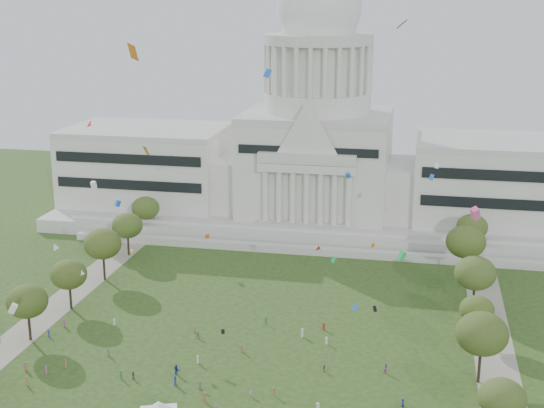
% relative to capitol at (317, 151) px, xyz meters
% --- Properties ---
extents(ground, '(400.00, 400.00, 0.00)m').
position_rel_capitol_xyz_m(ground, '(0.00, -113.59, -22.30)').
color(ground, '#294519').
rests_on(ground, ground).
extents(capitol, '(160.00, 64.50, 91.30)m').
position_rel_capitol_xyz_m(capitol, '(0.00, 0.00, 0.00)').
color(capitol, '#B9B7AD').
rests_on(capitol, ground).
extents(path_left, '(8.00, 160.00, 0.04)m').
position_rel_capitol_xyz_m(path_left, '(-48.00, -83.59, -22.28)').
color(path_left, gray).
rests_on(path_left, ground).
extents(path_right, '(8.00, 160.00, 0.04)m').
position_rel_capitol_xyz_m(path_right, '(48.00, -83.59, -22.28)').
color(path_right, gray).
rests_on(path_right, ground).
extents(row_tree_r_1, '(7.58, 7.58, 10.78)m').
position_rel_capitol_xyz_m(row_tree_r_1, '(46.22, -115.34, -14.64)').
color(row_tree_r_1, black).
rests_on(row_tree_r_1, ground).
extents(row_tree_l_2, '(8.42, 8.42, 11.97)m').
position_rel_capitol_xyz_m(row_tree_l_2, '(-45.04, -96.29, -13.79)').
color(row_tree_l_2, black).
rests_on(row_tree_l_2, ground).
extents(row_tree_r_2, '(9.55, 9.55, 13.58)m').
position_rel_capitol_xyz_m(row_tree_r_2, '(44.17, -96.15, -12.64)').
color(row_tree_r_2, black).
rests_on(row_tree_r_2, ground).
extents(row_tree_l_3, '(8.12, 8.12, 11.55)m').
position_rel_capitol_xyz_m(row_tree_l_3, '(-44.09, -79.67, -14.09)').
color(row_tree_l_3, black).
rests_on(row_tree_l_3, ground).
extents(row_tree_r_3, '(7.01, 7.01, 9.98)m').
position_rel_capitol_xyz_m(row_tree_r_3, '(44.40, -79.10, -15.21)').
color(row_tree_r_3, black).
rests_on(row_tree_r_3, ground).
extents(row_tree_l_4, '(9.29, 9.29, 13.21)m').
position_rel_capitol_xyz_m(row_tree_l_4, '(-44.08, -61.17, -12.90)').
color(row_tree_l_4, black).
rests_on(row_tree_l_4, ground).
extents(row_tree_r_4, '(9.19, 9.19, 13.06)m').
position_rel_capitol_xyz_m(row_tree_r_4, '(44.76, -63.55, -13.01)').
color(row_tree_r_4, black).
rests_on(row_tree_r_4, ground).
extents(row_tree_l_5, '(8.33, 8.33, 11.85)m').
position_rel_capitol_xyz_m(row_tree_l_5, '(-45.22, -42.58, -13.88)').
color(row_tree_l_5, black).
rests_on(row_tree_l_5, ground).
extents(row_tree_r_5, '(9.82, 9.82, 13.96)m').
position_rel_capitol_xyz_m(row_tree_r_5, '(43.49, -43.40, -12.37)').
color(row_tree_r_5, black).
rests_on(row_tree_r_5, ground).
extents(row_tree_l_6, '(8.19, 8.19, 11.64)m').
position_rel_capitol_xyz_m(row_tree_l_6, '(-46.87, -24.45, -14.02)').
color(row_tree_l_6, black).
rests_on(row_tree_l_6, ground).
extents(row_tree_r_6, '(8.42, 8.42, 11.97)m').
position_rel_capitol_xyz_m(row_tree_r_6, '(45.96, -25.46, -13.79)').
color(row_tree_r_6, black).
rests_on(row_tree_r_6, ground).
extents(person_0, '(0.75, 0.89, 1.56)m').
position_rel_capitol_xyz_m(person_0, '(30.94, -107.53, -21.52)').
color(person_0, navy).
rests_on(person_0, ground).
extents(person_2, '(1.09, 0.98, 1.91)m').
position_rel_capitol_xyz_m(person_2, '(27.42, -96.13, -21.34)').
color(person_2, '#994C8C').
rests_on(person_2, ground).
extents(person_3, '(1.15, 1.30, 1.80)m').
position_rel_capitol_xyz_m(person_3, '(8.48, -108.39, -21.39)').
color(person_3, olive).
rests_on(person_3, ground).
extents(person_4, '(0.73, 1.04, 1.61)m').
position_rel_capitol_xyz_m(person_4, '(4.49, -109.37, -21.49)').
color(person_4, silver).
rests_on(person_4, ground).
extents(person_5, '(1.97, 1.60, 2.00)m').
position_rel_capitol_xyz_m(person_5, '(-10.89, -104.44, -21.29)').
color(person_5, navy).
rests_on(person_5, ground).
extents(person_8, '(0.84, 0.67, 1.50)m').
position_rel_capitol_xyz_m(person_8, '(-18.11, -107.69, -21.55)').
color(person_8, '#4C4C51').
rests_on(person_8, ground).
extents(person_10, '(0.80, 1.01, 1.52)m').
position_rel_capitol_xyz_m(person_10, '(15.96, -97.72, -21.54)').
color(person_10, '#994C8C').
rests_on(person_10, ground).
extents(distant_crowd, '(59.42, 37.50, 1.94)m').
position_rel_capitol_xyz_m(distant_crowd, '(-13.39, -100.11, -21.43)').
color(distant_crowd, olive).
rests_on(distant_crowd, ground).
extents(kite_swarm, '(75.16, 94.91, 61.86)m').
position_rel_capitol_xyz_m(kite_swarm, '(4.89, -106.53, 7.49)').
color(kite_swarm, white).
rests_on(kite_swarm, ground).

